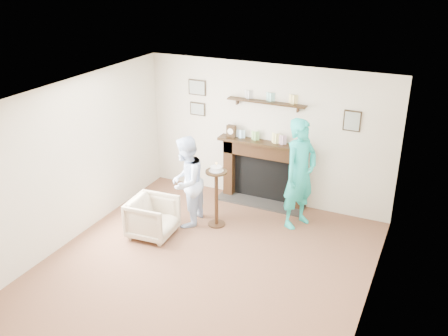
{
  "coord_description": "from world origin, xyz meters",
  "views": [
    {
      "loc": [
        2.81,
        -5.3,
        4.16
      ],
      "look_at": [
        -0.08,
        0.9,
        1.22
      ],
      "focal_mm": 40.0,
      "sensor_mm": 36.0,
      "label": 1
    }
  ],
  "objects": [
    {
      "name": "armchair",
      "position": [
        -1.15,
        0.52,
        0.0
      ],
      "size": [
        0.74,
        0.73,
        0.63
      ],
      "primitive_type": "imported",
      "rotation": [
        0.0,
        0.0,
        1.64
      ],
      "color": "tan",
      "rests_on": "ground"
    },
    {
      "name": "woman",
      "position": [
        0.83,
        1.84,
        0.0
      ],
      "size": [
        0.67,
        0.79,
        1.83
      ],
      "primitive_type": "imported",
      "rotation": [
        0.0,
        0.0,
        1.15
      ],
      "color": "#1FAFA3",
      "rests_on": "ground"
    },
    {
      "name": "ground",
      "position": [
        0.0,
        0.0,
        0.0
      ],
      "size": [
        5.0,
        5.0,
        0.0
      ],
      "primitive_type": "plane",
      "color": "brown",
      "rests_on": "ground"
    },
    {
      "name": "pedestal_table",
      "position": [
        -0.38,
        1.25,
        0.69
      ],
      "size": [
        0.35,
        0.35,
        1.12
      ],
      "color": "black",
      "rests_on": "ground"
    },
    {
      "name": "man",
      "position": [
        -0.84,
        1.08,
        0.0
      ],
      "size": [
        0.67,
        0.81,
        1.53
      ],
      "primitive_type": "imported",
      "rotation": [
        0.0,
        0.0,
        -1.45
      ],
      "color": "#A2B1CA",
      "rests_on": "ground"
    },
    {
      "name": "room_shell",
      "position": [
        -0.0,
        0.69,
        1.62
      ],
      "size": [
        4.54,
        5.02,
        2.52
      ],
      "color": "beige",
      "rests_on": "ground"
    }
  ]
}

